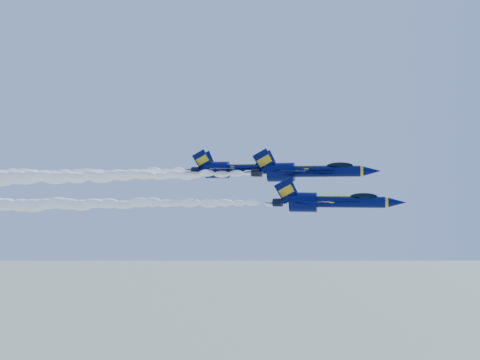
# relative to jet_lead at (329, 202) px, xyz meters

# --- Properties ---
(jet_lead) EXTENTS (17.53, 14.38, 6.51)m
(jet_lead) POSITION_rel_jet_lead_xyz_m (0.00, 0.00, 0.00)
(jet_lead) COLOR #03083D
(smoke_trail_jet_lead) EXTENTS (49.50, 2.37, 2.14)m
(smoke_trail_jet_lead) POSITION_rel_jet_lead_xyz_m (-32.24, 0.00, -0.50)
(smoke_trail_jet_lead) COLOR white
(jet_second) EXTENTS (20.12, 16.50, 7.48)m
(jet_second) POSITION_rel_jet_lead_xyz_m (-4.06, 10.10, 4.57)
(jet_second) COLOR #03083D
(smoke_trail_jet_second) EXTENTS (49.50, 2.72, 2.45)m
(smoke_trail_jet_second) POSITION_rel_jet_lead_xyz_m (-37.40, 10.10, 4.04)
(smoke_trail_jet_second) COLOR white
(jet_third) EXTENTS (18.55, 15.22, 6.89)m
(jet_third) POSITION_rel_jet_lead_xyz_m (-15.71, 12.28, 5.14)
(jet_third) COLOR #03083D
(smoke_trail_jet_third) EXTENTS (49.50, 2.51, 2.26)m
(smoke_trail_jet_third) POSITION_rel_jet_lead_xyz_m (-48.39, 12.28, 4.64)
(smoke_trail_jet_third) COLOR white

